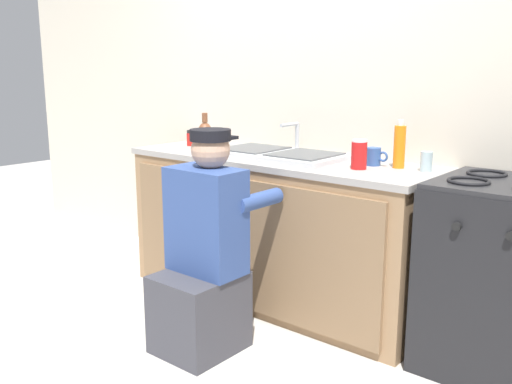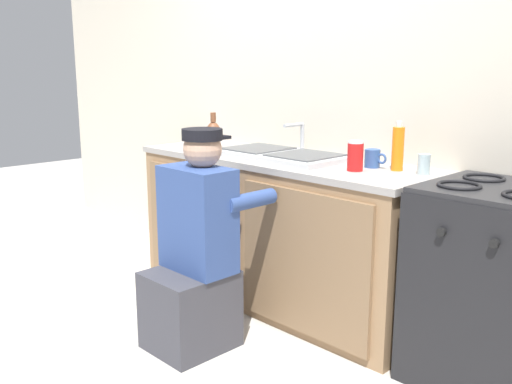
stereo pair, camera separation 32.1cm
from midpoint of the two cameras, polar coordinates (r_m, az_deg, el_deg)
ground_plane at (r=3.36m, az=1.55°, el=-12.12°), size 12.00×12.00×0.00m
back_wall at (r=3.56m, az=9.06°, el=9.89°), size 6.00×0.10×2.50m
counter_cabinet at (r=3.42m, az=4.99°, el=-4.18°), size 1.88×0.62×0.85m
countertop at (r=3.33m, az=5.23°, el=3.16°), size 1.92×0.62×0.04m
sink_double_basin at (r=3.32m, az=5.27°, el=3.79°), size 0.80×0.44×0.19m
stove_range at (r=2.80m, az=25.84°, el=-8.57°), size 0.62×0.62×0.91m
plumber_person at (r=2.86m, az=-2.89°, el=-6.70°), size 0.42×0.61×1.10m
soda_cup_red at (r=2.94m, az=13.02°, el=3.50°), size 0.08×0.08×0.15m
spice_bottle_red at (r=3.84m, az=-3.20°, el=5.45°), size 0.04×0.04×0.10m
soap_bottle_orange at (r=3.00m, az=17.02°, el=4.18°), size 0.06×0.06×0.25m
coffee_mug at (r=3.06m, az=14.58°, el=3.25°), size 0.13×0.08×0.09m
vase_decorative at (r=3.68m, az=-1.78°, el=5.77°), size 0.10×0.10×0.23m
water_glass at (r=2.93m, az=19.50°, el=2.60°), size 0.06×0.06×0.10m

